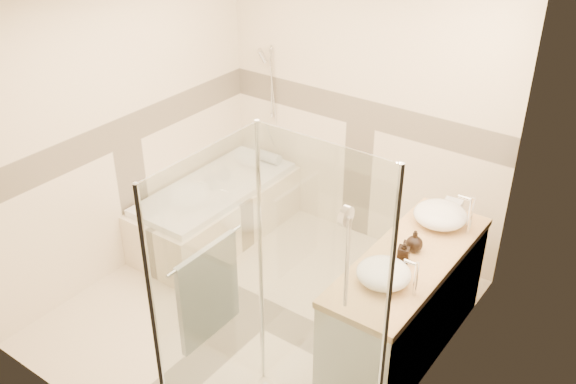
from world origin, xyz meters
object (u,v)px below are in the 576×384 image
Objects in this scene: amenity_bottle_a at (404,251)px; amenity_bottle_b at (415,241)px; vessel_sink_near at (440,215)px; vanity at (405,304)px; bathtub at (217,208)px; vessel_sink_far at (384,273)px.

amenity_bottle_a reaches higher than amenity_bottle_b.
amenity_bottle_a reaches higher than vessel_sink_near.
vessel_sink_near is (-0.02, 0.51, 0.50)m from vanity.
vanity reaches higher than bathtub.
amenity_bottle_b is (0.00, 0.17, -0.01)m from amenity_bottle_a.
vessel_sink_near is 2.53× the size of amenity_bottle_b.
vessel_sink_near is (2.13, 0.16, 0.62)m from bathtub.
vessel_sink_far is 0.28m from amenity_bottle_a.
bathtub is 2.18m from vanity.
vessel_sink_near is 2.31× the size of amenity_bottle_a.
vanity is at bearing -9.25° from bathtub.
amenity_bottle_b is at bearing 104.14° from vanity.
bathtub is at bearing 170.75° from vanity.
amenity_bottle_a is (-0.02, -0.09, 0.51)m from vanity.
vessel_sink_near reaches higher than vanity.
vessel_sink_far is (2.13, -0.72, 0.62)m from bathtub.
amenity_bottle_b is at bearing -7.24° from bathtub.
bathtub is 2.23m from vessel_sink_near.
amenity_bottle_a is (0.00, -0.60, 0.01)m from vessel_sink_near.
vessel_sink_near reaches higher than vessel_sink_far.
amenity_bottle_b reaches higher than vessel_sink_far.
bathtub is 4.23× the size of vessel_sink_near.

